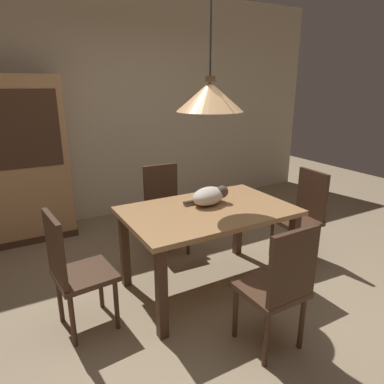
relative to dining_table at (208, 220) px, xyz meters
name	(u,v)px	position (x,y,z in m)	size (l,w,h in m)	color
ground	(225,313)	(-0.07, -0.40, -0.65)	(10.00, 10.00, 0.00)	#998466
back_wall	(113,107)	(-0.07, 2.25, 0.80)	(6.40, 0.10, 2.90)	beige
dining_table	(208,220)	(0.00, 0.00, 0.00)	(1.40, 0.90, 0.75)	#A87A4C
chair_right_side	(303,212)	(1.13, 0.00, -0.14)	(0.42, 0.42, 0.93)	#472D1E
chair_far_back	(165,205)	(0.00, 0.88, -0.14)	(0.42, 0.42, 0.93)	#472D1E
chair_near_front	(279,284)	(0.00, -0.88, -0.14)	(0.41, 0.41, 0.93)	#472D1E
chair_left_side	(73,268)	(-1.13, -0.01, -0.14)	(0.44, 0.44, 0.93)	#472D1E
cat_sleeping	(210,196)	(0.07, 0.10, 0.18)	(0.41, 0.32, 0.16)	beige
pendant_lamp	(210,96)	(0.00, 0.00, 1.01)	(0.52, 0.52, 1.30)	#E0A86B
hutch_bookcase	(15,165)	(-1.33, 1.92, 0.24)	(1.12, 0.45, 1.85)	tan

